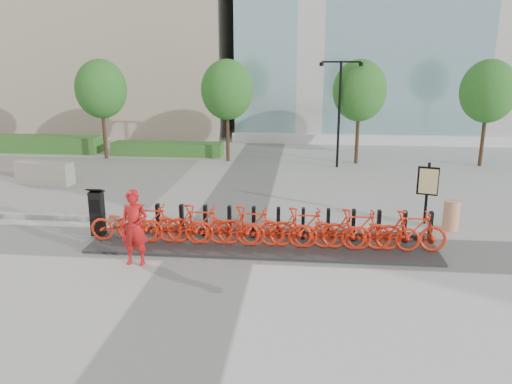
# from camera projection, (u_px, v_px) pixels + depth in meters

# --- Properties ---
(ground) EXTENTS (120.00, 120.00, 0.00)m
(ground) POSITION_uv_depth(u_px,v_px,m) (215.00, 246.00, 14.03)
(ground) COLOR #B6B6B6
(gravel_patch) EXTENTS (14.00, 14.00, 0.00)m
(gravel_patch) POSITION_uv_depth(u_px,v_px,m) (18.00, 179.00, 21.72)
(gravel_patch) COLOR slate
(gravel_patch) RESTS_ON ground
(hedge_a) EXTENTS (10.00, 1.40, 0.90)m
(hedge_a) POSITION_uv_depth(u_px,v_px,m) (14.00, 143.00, 28.23)
(hedge_a) COLOR #28611B
(hedge_a) RESTS_ON ground
(hedge_b) EXTENTS (6.00, 1.20, 0.70)m
(hedge_b) POSITION_uv_depth(u_px,v_px,m) (168.00, 149.00, 27.10)
(hedge_b) COLOR #28611B
(hedge_b) RESTS_ON ground
(tree_0) EXTENTS (2.60, 2.60, 5.10)m
(tree_0) POSITION_uv_depth(u_px,v_px,m) (101.00, 89.00, 25.40)
(tree_0) COLOR #321F13
(tree_0) RESTS_ON ground
(tree_1) EXTENTS (2.60, 2.60, 5.10)m
(tree_1) POSITION_uv_depth(u_px,v_px,m) (227.00, 90.00, 24.77)
(tree_1) COLOR #321F13
(tree_1) RESTS_ON ground
(tree_2) EXTENTS (2.60, 2.60, 5.10)m
(tree_2) POSITION_uv_depth(u_px,v_px,m) (360.00, 91.00, 24.15)
(tree_2) COLOR #321F13
(tree_2) RESTS_ON ground
(tree_3) EXTENTS (2.60, 2.60, 5.10)m
(tree_3) POSITION_uv_depth(u_px,v_px,m) (488.00, 91.00, 23.57)
(tree_3) COLOR #321F13
(tree_3) RESTS_ON ground
(streetlamp) EXTENTS (2.00, 0.20, 5.00)m
(streetlamp) POSITION_uv_depth(u_px,v_px,m) (340.00, 102.00, 23.40)
(streetlamp) COLOR black
(streetlamp) RESTS_ON ground
(dock_pad) EXTENTS (9.60, 2.40, 0.08)m
(dock_pad) POSITION_uv_depth(u_px,v_px,m) (262.00, 242.00, 14.18)
(dock_pad) COLOR #2A2A2A
(dock_pad) RESTS_ON ground
(dock_rail_posts) EXTENTS (8.74, 0.50, 0.85)m
(dock_rail_posts) POSITION_uv_depth(u_px,v_px,m) (278.00, 222.00, 14.48)
(dock_rail_posts) COLOR black
(dock_rail_posts) RESTS_ON dock_pad
(bike_0) EXTENTS (1.94, 0.68, 1.02)m
(bike_0) POSITION_uv_depth(u_px,v_px,m) (124.00, 224.00, 14.08)
(bike_0) COLOR red
(bike_0) RESTS_ON dock_pad
(bike_1) EXTENTS (1.89, 0.53, 1.13)m
(bike_1) POSITION_uv_depth(u_px,v_px,m) (149.00, 223.00, 13.99)
(bike_1) COLOR red
(bike_1) RESTS_ON dock_pad
(bike_2) EXTENTS (1.94, 0.68, 1.02)m
(bike_2) POSITION_uv_depth(u_px,v_px,m) (174.00, 225.00, 13.94)
(bike_2) COLOR red
(bike_2) RESTS_ON dock_pad
(bike_3) EXTENTS (1.89, 0.53, 1.13)m
(bike_3) POSITION_uv_depth(u_px,v_px,m) (199.00, 224.00, 13.86)
(bike_3) COLOR red
(bike_3) RESTS_ON dock_pad
(bike_4) EXTENTS (1.94, 0.68, 1.02)m
(bike_4) POSITION_uv_depth(u_px,v_px,m) (225.00, 227.00, 13.80)
(bike_4) COLOR red
(bike_4) RESTS_ON dock_pad
(bike_5) EXTENTS (1.89, 0.53, 1.13)m
(bike_5) POSITION_uv_depth(u_px,v_px,m) (250.00, 226.00, 13.72)
(bike_5) COLOR red
(bike_5) RESTS_ON dock_pad
(bike_6) EXTENTS (1.94, 0.68, 1.02)m
(bike_6) POSITION_uv_depth(u_px,v_px,m) (276.00, 229.00, 13.66)
(bike_6) COLOR red
(bike_6) RESTS_ON dock_pad
(bike_7) EXTENTS (1.89, 0.53, 1.13)m
(bike_7) POSITION_uv_depth(u_px,v_px,m) (303.00, 228.00, 13.58)
(bike_7) COLOR red
(bike_7) RESTS_ON dock_pad
(bike_8) EXTENTS (1.94, 0.68, 1.02)m
(bike_8) POSITION_uv_depth(u_px,v_px,m) (329.00, 230.00, 13.52)
(bike_8) COLOR red
(bike_8) RESTS_ON dock_pad
(bike_9) EXTENTS (1.89, 0.53, 1.13)m
(bike_9) POSITION_uv_depth(u_px,v_px,m) (356.00, 229.00, 13.44)
(bike_9) COLOR red
(bike_9) RESTS_ON dock_pad
(bike_10) EXTENTS (1.94, 0.68, 1.02)m
(bike_10) POSITION_uv_depth(u_px,v_px,m) (383.00, 232.00, 13.39)
(bike_10) COLOR red
(bike_10) RESTS_ON dock_pad
(bike_11) EXTENTS (1.89, 0.53, 1.13)m
(bike_11) POSITION_uv_depth(u_px,v_px,m) (411.00, 231.00, 13.30)
(bike_11) COLOR red
(bike_11) RESTS_ON dock_pad
(kiosk) EXTENTS (0.45, 0.38, 1.43)m
(kiosk) POSITION_uv_depth(u_px,v_px,m) (97.00, 212.00, 14.52)
(kiosk) COLOR black
(kiosk) RESTS_ON dock_pad
(worker_red) EXTENTS (0.73, 0.49, 1.96)m
(worker_red) POSITION_uv_depth(u_px,v_px,m) (134.00, 228.00, 12.57)
(worker_red) COLOR #B61314
(worker_red) RESTS_ON ground
(construction_barrel) EXTENTS (0.64, 0.64, 0.93)m
(construction_barrel) POSITION_uv_depth(u_px,v_px,m) (451.00, 215.00, 15.23)
(construction_barrel) COLOR #E74C00
(construction_barrel) RESTS_ON ground
(jersey_barrier) EXTENTS (2.51, 1.01, 0.94)m
(jersey_barrier) POSITION_uv_depth(u_px,v_px,m) (45.00, 173.00, 20.83)
(jersey_barrier) COLOR gray
(jersey_barrier) RESTS_ON ground
(map_sign) EXTENTS (0.65, 0.28, 1.98)m
(map_sign) POSITION_uv_depth(u_px,v_px,m) (428.00, 184.00, 15.62)
(map_sign) COLOR black
(map_sign) RESTS_ON ground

